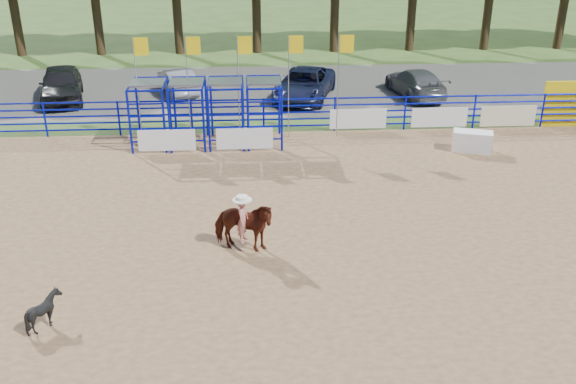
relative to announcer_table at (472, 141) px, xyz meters
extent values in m
plane|color=#446227|center=(-8.06, -7.29, -0.42)|extent=(120.00, 120.00, 0.00)
cube|color=#94704A|center=(-8.06, -7.29, -0.41)|extent=(30.00, 20.00, 0.02)
cube|color=#66645B|center=(-8.06, 9.71, -0.41)|extent=(40.00, 10.00, 0.01)
cube|color=white|center=(0.00, 0.00, 0.00)|extent=(1.63, 1.13, 0.80)
imported|color=#5B2112|center=(-8.90, -7.32, 0.36)|extent=(1.95, 1.29, 1.51)
imported|color=#AB1B18|center=(-8.90, -7.32, 1.17)|extent=(0.43, 0.54, 1.29)
cylinder|color=white|center=(-8.90, -7.32, 1.85)|extent=(0.54, 0.54, 0.12)
imported|color=black|center=(-13.42, -10.62, 0.04)|extent=(0.90, 0.83, 0.88)
imported|color=black|center=(-17.81, 8.18, 0.41)|extent=(2.93, 5.11, 1.64)
imported|color=gray|center=(-12.26, 9.09, 0.23)|extent=(2.51, 4.07, 1.27)
imported|color=#161B38|center=(-5.92, 7.73, 0.31)|extent=(3.81, 5.67, 1.44)
imported|color=slate|center=(-0.31, 7.96, 0.26)|extent=(2.56, 4.84, 1.34)
cube|color=white|center=(-11.86, 0.48, 0.13)|extent=(2.20, 0.04, 0.85)
cube|color=white|center=(-8.86, 0.48, 0.13)|extent=(2.20, 0.04, 0.85)
cube|color=white|center=(-4.06, 2.67, 0.13)|extent=(2.40, 0.04, 0.85)
cube|color=white|center=(-0.56, 2.67, 0.13)|extent=(2.40, 0.04, 0.85)
cube|color=beige|center=(2.44, 2.67, 0.13)|extent=(2.40, 0.04, 0.90)
cube|color=yellow|center=(4.94, 2.81, 0.58)|extent=(2.00, 0.12, 2.00)
cylinder|color=#3F2B19|center=(-23.06, 18.71, 1.98)|extent=(0.56, 0.56, 4.80)
cylinder|color=#3F2B19|center=(-18.06, 18.71, 1.98)|extent=(0.56, 0.56, 4.80)
cylinder|color=#3F2B19|center=(-13.06, 18.71, 1.98)|extent=(0.56, 0.56, 4.80)
cylinder|color=#3F2B19|center=(-8.06, 18.71, 1.98)|extent=(0.56, 0.56, 4.80)
cylinder|color=#3F2B19|center=(-3.06, 18.71, 1.98)|extent=(0.56, 0.56, 4.80)
cylinder|color=#3F2B19|center=(1.94, 18.71, 1.98)|extent=(0.56, 0.56, 4.80)
cylinder|color=#3F2B19|center=(6.94, 18.71, 1.98)|extent=(0.56, 0.56, 4.80)
cylinder|color=#3F2B19|center=(11.94, 18.71, 1.98)|extent=(0.56, 0.56, 4.80)
camera|label=1|loc=(-8.62, -23.09, 8.52)|focal=40.00mm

